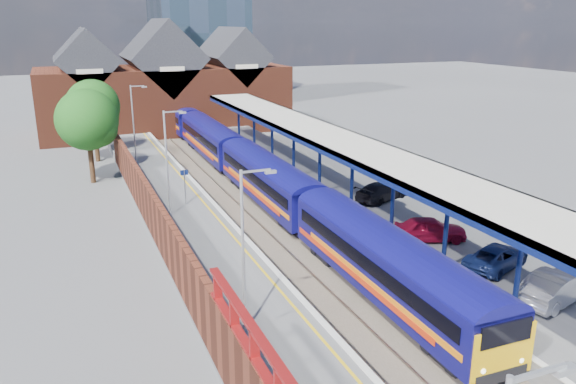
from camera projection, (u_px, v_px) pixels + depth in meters
name	position (u px, v px, depth m)	size (l,w,h in m)	color
ground	(230.00, 188.00, 47.22)	(240.00, 240.00, 0.00)	#5B5B5E
ballast_bed	(272.00, 225.00, 38.37)	(6.00, 76.00, 0.06)	#473D33
rails	(272.00, 224.00, 38.34)	(4.51, 76.00, 0.14)	slate
left_platform	(192.00, 230.00, 36.23)	(5.00, 76.00, 1.00)	#565659
right_platform	(350.00, 208.00, 40.42)	(6.00, 76.00, 1.00)	#565659
coping_left	(227.00, 218.00, 36.93)	(0.30, 76.00, 0.05)	silver
coping_right	(314.00, 206.00, 39.22)	(0.30, 76.00, 0.05)	silver
yellow_line	(218.00, 219.00, 36.72)	(0.14, 76.00, 0.01)	yellow
train	(236.00, 155.00, 49.53)	(2.96, 65.93, 3.45)	#0E0D5B
canopy	(332.00, 139.00, 40.57)	(4.50, 52.00, 4.48)	navy
lamp_post_b	(246.00, 243.00, 22.22)	(1.48, 0.18, 7.00)	#A5A8AA
lamp_post_c	(169.00, 157.00, 36.38)	(1.48, 0.18, 7.00)	#A5A8AA
lamp_post_d	(135.00, 119.00, 50.53)	(1.48, 0.18, 7.00)	#A5A8AA
platform_sign	(185.00, 181.00, 39.31)	(0.55, 0.08, 2.50)	#A5A8AA
brick_wall	(169.00, 242.00, 29.00)	(0.35, 50.00, 3.86)	maroon
station_building	(164.00, 88.00, 70.41)	(30.00, 12.12, 13.78)	maroon
tree_near	(89.00, 121.00, 47.12)	(5.20, 5.20, 8.10)	#382314
tree_far	(95.00, 108.00, 54.56)	(5.20, 5.20, 8.10)	#382314
parked_car_red	(430.00, 229.00, 32.98)	(1.68, 4.19, 1.43)	#A10D2E
parked_car_silver	(557.00, 287.00, 25.72)	(1.59, 4.57, 1.51)	silver
parked_car_dark	(382.00, 191.00, 40.49)	(1.85, 4.56, 1.32)	black
parked_car_blue	(497.00, 257.00, 29.39)	(1.96, 4.24, 1.18)	navy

